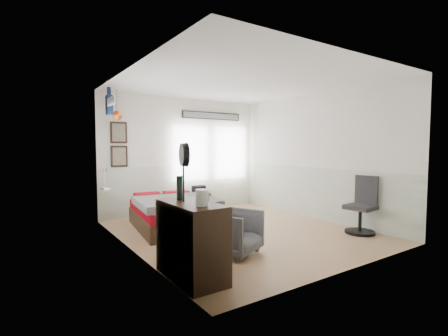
{
  "coord_description": "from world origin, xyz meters",
  "views": [
    {
      "loc": [
        -3.5,
        -4.7,
        1.55
      ],
      "look_at": [
        -0.1,
        0.4,
        1.15
      ],
      "focal_mm": 26.0,
      "sensor_mm": 36.0,
      "label": 1
    }
  ],
  "objects_px": {
    "nightstand": "(199,203)",
    "task_chair": "(362,210)",
    "dresser": "(191,240)",
    "armchair": "(233,232)",
    "bed": "(173,213)"
  },
  "relations": [
    {
      "from": "bed",
      "to": "nightstand",
      "type": "relative_size",
      "value": 4.34
    },
    {
      "from": "task_chair",
      "to": "bed",
      "type": "bearing_deg",
      "value": 135.26
    },
    {
      "from": "bed",
      "to": "task_chair",
      "type": "xyz_separation_m",
      "value": [
        2.68,
        -2.21,
        0.13
      ]
    },
    {
      "from": "bed",
      "to": "dresser",
      "type": "bearing_deg",
      "value": -102.1
    },
    {
      "from": "bed",
      "to": "nightstand",
      "type": "distance_m",
      "value": 1.54
    },
    {
      "from": "nightstand",
      "to": "task_chair",
      "type": "xyz_separation_m",
      "value": [
        1.54,
        -3.24,
        0.19
      ]
    },
    {
      "from": "dresser",
      "to": "nightstand",
      "type": "relative_size",
      "value": 2.14
    },
    {
      "from": "nightstand",
      "to": "task_chair",
      "type": "height_order",
      "value": "task_chair"
    },
    {
      "from": "armchair",
      "to": "task_chair",
      "type": "bearing_deg",
      "value": -32.27
    },
    {
      "from": "dresser",
      "to": "armchair",
      "type": "bearing_deg",
      "value": 25.46
    },
    {
      "from": "armchair",
      "to": "dresser",
      "type": "bearing_deg",
      "value": -178.72
    },
    {
      "from": "armchair",
      "to": "task_chair",
      "type": "height_order",
      "value": "task_chair"
    },
    {
      "from": "bed",
      "to": "task_chair",
      "type": "bearing_deg",
      "value": -31.82
    },
    {
      "from": "dresser",
      "to": "task_chair",
      "type": "relative_size",
      "value": 0.97
    },
    {
      "from": "bed",
      "to": "task_chair",
      "type": "relative_size",
      "value": 1.97
    }
  ]
}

